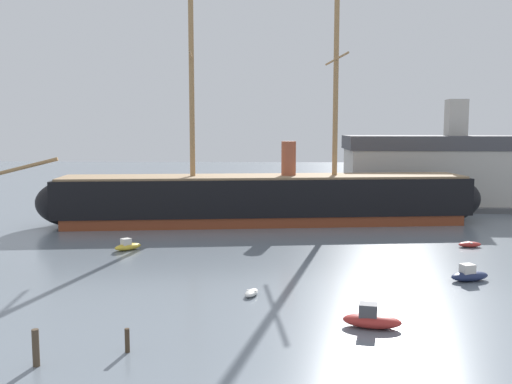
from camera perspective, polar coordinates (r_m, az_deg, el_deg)
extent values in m
cube|color=brown|center=(80.03, 0.84, -2.69)|extent=(55.33, 15.47, 1.43)
cube|color=black|center=(79.58, 0.84, -0.37)|extent=(57.64, 16.11, 5.09)
ellipsoid|color=black|center=(81.45, -17.85, -1.03)|extent=(11.20, 9.00, 6.51)
ellipsoid|color=black|center=(86.23, 18.46, -0.65)|extent=(11.20, 9.00, 6.51)
cube|color=#9E7F5B|center=(79.31, 0.84, 1.57)|extent=(56.41, 15.28, 0.31)
cylinder|color=#A37A4C|center=(78.94, -6.50, 11.01)|extent=(0.71, 0.71, 26.47)
cylinder|color=#A37A4C|center=(79.26, -6.53, 13.30)|extent=(2.12, 13.60, 0.29)
cylinder|color=#A37A4C|center=(80.85, 8.04, 10.88)|extent=(0.71, 0.71, 26.47)
cylinder|color=#A37A4C|center=(81.16, 8.08, 13.11)|extent=(2.12, 13.60, 0.29)
cylinder|color=#A37A4C|center=(82.69, -22.30, 2.32)|extent=(9.00, 1.71, 2.71)
cylinder|color=#9E4C33|center=(79.54, 3.30, 3.30)|extent=(2.04, 2.04, 5.09)
ellipsoid|color=#B22D28|center=(39.95, 11.60, -12.61)|extent=(4.15, 2.33, 0.91)
cube|color=#4C4C51|center=(39.73, 11.23, -11.60)|extent=(1.37, 1.27, 0.91)
ellipsoid|color=silver|center=(46.20, -0.46, -10.12)|extent=(1.42, 2.20, 0.48)
cube|color=beige|center=(46.15, -0.46, -9.90)|extent=(0.78, 0.39, 0.07)
ellipsoid|color=#1E284C|center=(53.88, 20.70, -7.93)|extent=(3.90, 2.60, 0.84)
cube|color=beige|center=(53.57, 20.52, -7.26)|extent=(1.36, 1.28, 0.84)
ellipsoid|color=gold|center=(64.43, -12.77, -5.40)|extent=(3.15, 3.15, 0.73)
cube|color=beige|center=(64.21, -12.95, -4.91)|extent=(1.28, 1.28, 0.73)
ellipsoid|color=#B22D28|center=(68.78, 20.72, -4.96)|extent=(2.72, 1.43, 0.62)
cube|color=#B2ADA3|center=(68.74, 20.73, -4.77)|extent=(0.35, 0.99, 0.09)
cylinder|color=#423323|center=(35.95, -12.84, -14.36)|extent=(0.29, 0.29, 1.48)
cylinder|color=#4C3D2D|center=(35.37, -21.29, -14.41)|extent=(0.40, 0.40, 2.16)
cube|color=#565659|center=(104.85, 21.23, -1.12)|extent=(48.43, 17.75, 0.80)
cube|color=#BCB7AD|center=(104.36, 21.34, 1.54)|extent=(44.03, 14.79, 8.98)
cube|color=#47474C|center=(104.07, 21.46, 4.65)|extent=(44.91, 15.09, 2.36)
cube|color=#BCB7AD|center=(102.91, 19.51, 7.08)|extent=(3.20, 3.20, 6.14)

